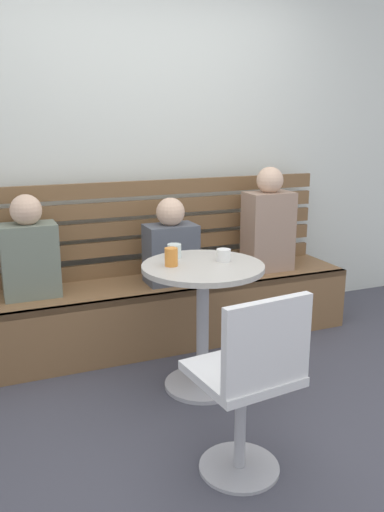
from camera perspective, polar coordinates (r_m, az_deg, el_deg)
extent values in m
plane|color=#42424C|center=(2.77, 5.53, -18.52)|extent=(8.00, 8.00, 0.00)
cube|color=silver|center=(3.84, -5.79, 13.65)|extent=(5.20, 0.10, 2.90)
cube|color=brown|center=(3.66, -3.27, -6.07)|extent=(2.70, 0.52, 0.44)
cube|color=brown|center=(3.38, -1.96, -4.23)|extent=(2.70, 0.04, 0.04)
cube|color=brown|center=(3.79, -4.54, -1.02)|extent=(2.65, 0.04, 0.10)
cube|color=brown|center=(3.75, -4.58, 1.22)|extent=(2.65, 0.04, 0.10)
cube|color=brown|center=(3.72, -4.63, 3.26)|extent=(2.65, 0.04, 0.10)
cube|color=brown|center=(3.70, -4.67, 5.32)|extent=(2.65, 0.04, 0.10)
cube|color=brown|center=(3.68, -4.71, 7.41)|extent=(2.65, 0.04, 0.10)
cylinder|color=#ADADB2|center=(3.15, 1.14, -13.78)|extent=(0.44, 0.44, 0.02)
cylinder|color=#ADADB2|center=(3.00, 1.17, -7.81)|extent=(0.07, 0.07, 0.69)
cylinder|color=#B7B2A8|center=(2.88, 1.21, -1.21)|extent=(0.68, 0.68, 0.03)
cylinder|color=#ADADB2|center=(2.53, 5.16, -21.93)|extent=(0.36, 0.36, 0.02)
cylinder|color=#ADADB2|center=(2.41, 5.28, -17.78)|extent=(0.05, 0.05, 0.45)
cube|color=silver|center=(2.28, 5.43, -12.58)|extent=(0.44, 0.44, 0.04)
cube|color=silver|center=(2.07, 8.23, -9.49)|extent=(0.40, 0.08, 0.36)
cube|color=#9E7F6B|center=(3.84, 8.29, 2.68)|extent=(0.34, 0.22, 0.57)
sphere|color=#DBB293|center=(3.78, 8.50, 8.18)|extent=(0.19, 0.19, 0.19)
cube|color=slate|center=(3.38, -17.25, -0.46)|extent=(0.34, 0.22, 0.46)
sphere|color=#DBB293|center=(3.32, -17.66, 4.80)|extent=(0.19, 0.19, 0.19)
cube|color=#4C515B|center=(3.51, -2.32, 0.24)|extent=(0.34, 0.22, 0.40)
sphere|color=#DBB293|center=(3.45, -2.37, 4.82)|extent=(0.19, 0.19, 0.19)
cylinder|color=orange|center=(2.84, -2.28, -0.11)|extent=(0.07, 0.07, 0.10)
cylinder|color=white|center=(2.94, 3.46, 0.08)|extent=(0.08, 0.08, 0.07)
cylinder|color=silver|center=(3.01, -1.94, 0.56)|extent=(0.08, 0.08, 0.08)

